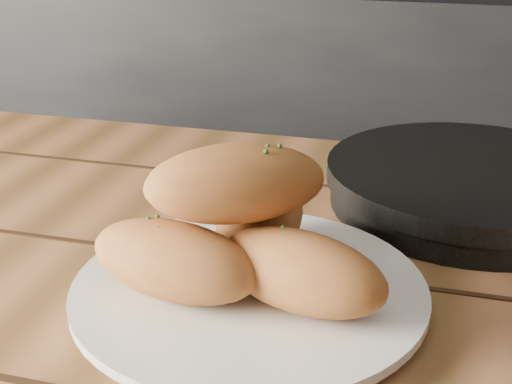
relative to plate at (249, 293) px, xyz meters
name	(u,v)px	position (x,y,z in m)	size (l,w,h in m)	color
plate	(249,293)	(0.00, 0.00, 0.00)	(0.29, 0.29, 0.02)	white
bread_rolls	(242,234)	(0.00, 0.00, 0.05)	(0.25, 0.20, 0.12)	#A75E2E
skillet	(473,185)	(0.17, 0.25, 0.01)	(0.44, 0.30, 0.05)	black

